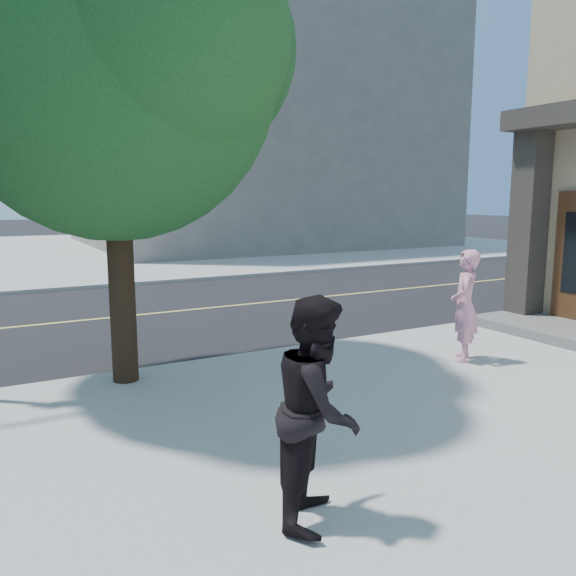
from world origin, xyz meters
TOP-DOWN VIEW (x-y plane):
  - ground at (0.00, 0.00)m, footprint 140.00×140.00m
  - road_ew at (0.00, 4.50)m, footprint 140.00×9.00m
  - sidewalk_ne at (13.50, 21.50)m, footprint 29.00×25.00m
  - filler_ne at (14.00, 22.00)m, footprint 18.00×16.00m
  - man_on_phone at (6.35, -2.07)m, footprint 0.76×0.75m
  - pedestrian at (1.94, -4.79)m, footprint 1.11×1.13m
  - street_tree at (1.51, -0.49)m, footprint 5.45×4.96m

SIDE VIEW (x-z plane):
  - ground at x=0.00m, z-range 0.00..0.00m
  - road_ew at x=0.00m, z-range 0.00..0.01m
  - sidewalk_ne at x=13.50m, z-range 0.00..0.12m
  - man_on_phone at x=6.35m, z-range 0.12..1.90m
  - pedestrian at x=1.94m, z-range 0.12..1.95m
  - street_tree at x=1.51m, z-range 1.17..8.41m
  - filler_ne at x=14.00m, z-range 0.12..14.12m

